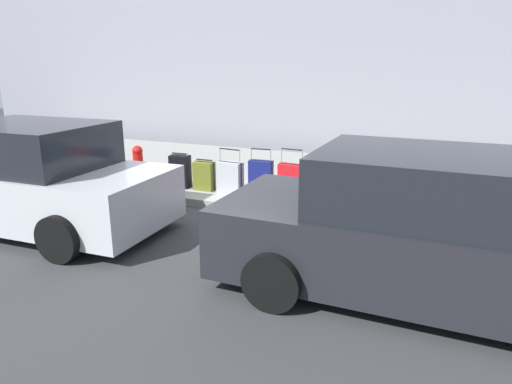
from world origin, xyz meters
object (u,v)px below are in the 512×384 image
at_px(suitcase_black_9, 180,171).
at_px(suitcase_navy_6, 261,179).
at_px(suitcase_olive_1, 420,199).
at_px(suitcase_silver_0, 457,200).
at_px(suitcase_teal_4, 323,184).
at_px(suitcase_olive_8, 205,176).
at_px(parked_car_charcoal_0, 429,232).
at_px(suitcase_black_2, 385,196).
at_px(parked_car_silver_1, 33,180).
at_px(suitcase_maroon_3, 352,186).
at_px(suitcase_red_5, 291,182).
at_px(suitcase_silver_7, 230,178).
at_px(bollard_post, 105,160).
at_px(fire_hydrant, 138,163).

bearing_deg(suitcase_black_9, suitcase_navy_6, -179.20).
bearing_deg(suitcase_olive_1, suitcase_silver_0, 173.53).
bearing_deg(suitcase_teal_4, suitcase_olive_8, 1.29).
bearing_deg(parked_car_charcoal_0, suitcase_olive_1, -84.90).
height_order(suitcase_navy_6, parked_car_charcoal_0, parked_car_charcoal_0).
height_order(suitcase_black_2, parked_car_silver_1, parked_car_silver_1).
relative_size(suitcase_maroon_3, suitcase_black_9, 1.54).
xyz_separation_m(suitcase_black_2, suitcase_red_5, (1.63, -0.02, 0.06)).
distance_m(suitcase_silver_7, suitcase_olive_8, 0.58).
height_order(suitcase_silver_0, suitcase_black_2, suitcase_silver_0).
relative_size(suitcase_olive_1, suitcase_black_9, 1.08).
height_order(suitcase_black_9, parked_car_silver_1, parked_car_silver_1).
relative_size(suitcase_black_9, bollard_post, 0.81).
distance_m(suitcase_teal_4, suitcase_black_9, 2.84).
xyz_separation_m(suitcase_olive_8, parked_car_silver_1, (1.63, 2.51, 0.35)).
distance_m(suitcase_teal_4, suitcase_red_5, 0.57).
relative_size(bollard_post, parked_car_silver_1, 0.20).
bearing_deg(parked_car_charcoal_0, suitcase_maroon_3, -62.01).
height_order(fire_hydrant, parked_car_charcoal_0, parked_car_charcoal_0).
bearing_deg(suitcase_silver_0, suitcase_black_9, -0.60).
xyz_separation_m(suitcase_silver_0, bollard_post, (6.71, 0.09, 0.10)).
xyz_separation_m(suitcase_olive_1, parked_car_silver_1, (5.56, 2.49, 0.35)).
height_order(suitcase_red_5, parked_car_silver_1, parked_car_silver_1).
distance_m(suitcase_olive_1, suitcase_navy_6, 2.76).
bearing_deg(parked_car_charcoal_0, suitcase_black_2, -72.73).
bearing_deg(suitcase_maroon_3, suitcase_silver_0, 178.98).
bearing_deg(suitcase_red_5, suitcase_navy_6, 1.25).
height_order(suitcase_maroon_3, parked_car_charcoal_0, parked_car_charcoal_0).
xyz_separation_m(suitcase_navy_6, suitcase_black_9, (1.69, 0.02, -0.02)).
distance_m(suitcase_black_2, suitcase_olive_8, 3.37).
relative_size(suitcase_black_2, fire_hydrant, 1.13).
xyz_separation_m(suitcase_olive_1, suitcase_maroon_3, (1.08, 0.03, 0.10)).
bearing_deg(suitcase_olive_8, suitcase_teal_4, -178.71).
distance_m(suitcase_silver_0, suitcase_olive_1, 0.54).
bearing_deg(suitcase_silver_0, suitcase_silver_7, -0.11).
bearing_deg(suitcase_navy_6, suitcase_olive_8, -0.37).
xyz_separation_m(suitcase_maroon_3, parked_car_charcoal_0, (-1.30, 2.45, 0.24)).
distance_m(suitcase_olive_1, bollard_post, 6.18).
bearing_deg(suitcase_black_9, suitcase_olive_1, -179.90).
height_order(suitcase_maroon_3, fire_hydrant, suitcase_maroon_3).
height_order(suitcase_red_5, parked_car_charcoal_0, parked_car_charcoal_0).
distance_m(suitcase_silver_0, parked_car_charcoal_0, 2.46).
relative_size(suitcase_maroon_3, parked_car_silver_1, 0.24).
xyz_separation_m(suitcase_olive_8, fire_hydrant, (1.52, 0.02, 0.12)).
bearing_deg(bollard_post, suitcase_maroon_3, -178.66).
relative_size(bollard_post, parked_car_charcoal_0, 0.19).
height_order(suitcase_olive_1, suitcase_red_5, suitcase_red_5).
bearing_deg(bollard_post, parked_car_charcoal_0, 159.96).
xyz_separation_m(suitcase_silver_0, suitcase_silver_7, (3.88, -0.01, -0.03)).
distance_m(suitcase_navy_6, parked_car_charcoal_0, 3.90).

